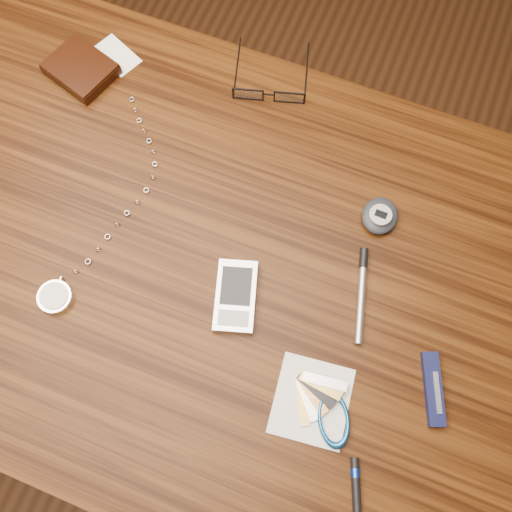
% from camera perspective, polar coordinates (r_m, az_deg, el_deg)
% --- Properties ---
extents(ground, '(3.80, 3.80, 0.00)m').
position_cam_1_polar(ground, '(1.52, -3.30, -9.21)').
color(ground, '#472814').
rests_on(ground, ground).
extents(desk, '(1.00, 0.70, 0.75)m').
position_cam_1_polar(desk, '(0.90, -5.55, -1.87)').
color(desk, '#391D09').
rests_on(desk, ground).
extents(wallet_and_card, '(0.14, 0.14, 0.02)m').
position_cam_1_polar(wallet_and_card, '(0.97, -17.03, 17.49)').
color(wallet_and_card, black).
rests_on(wallet_and_card, desk).
extents(eyeglasses, '(0.14, 0.14, 0.02)m').
position_cam_1_polar(eyeglasses, '(0.90, 1.31, 16.02)').
color(eyeglasses, black).
rests_on(eyeglasses, desk).
extents(pocket_watch, '(0.10, 0.35, 0.01)m').
position_cam_1_polar(pocket_watch, '(0.82, -18.98, -3.10)').
color(pocket_watch, white).
rests_on(pocket_watch, desk).
extents(pda_phone, '(0.08, 0.11, 0.02)m').
position_cam_1_polar(pda_phone, '(0.77, -2.06, -4.02)').
color(pda_phone, silver).
rests_on(pda_phone, desk).
extents(pedometer, '(0.05, 0.06, 0.02)m').
position_cam_1_polar(pedometer, '(0.82, 12.28, 3.95)').
color(pedometer, '#21242B').
rests_on(pedometer, desk).
extents(notepad_keys, '(0.12, 0.12, 0.01)m').
position_cam_1_polar(notepad_keys, '(0.75, 6.69, -14.87)').
color(notepad_keys, white).
rests_on(notepad_keys, desk).
extents(pocket_knife, '(0.05, 0.09, 0.01)m').
position_cam_1_polar(pocket_knife, '(0.78, 17.30, -12.58)').
color(pocket_knife, '#0C0F38').
rests_on(pocket_knife, desk).
extents(silver_pen, '(0.04, 0.13, 0.01)m').
position_cam_1_polar(silver_pen, '(0.79, 10.54, -3.12)').
color(silver_pen, '#B2B1B6').
rests_on(silver_pen, desk).
extents(black_blue_pen, '(0.04, 0.08, 0.01)m').
position_cam_1_polar(black_blue_pen, '(0.75, 9.98, -22.06)').
color(black_blue_pen, black).
rests_on(black_blue_pen, desk).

